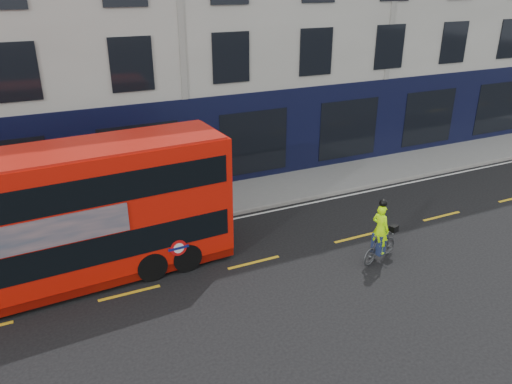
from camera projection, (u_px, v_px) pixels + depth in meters
ground at (275, 286)px, 14.85m from camera, size 120.00×120.00×0.00m
pavement at (202, 203)px, 20.23m from camera, size 60.00×3.00×0.12m
kerb at (215, 217)px, 18.98m from camera, size 60.00×0.12×0.13m
building_terrace at (147, 1)px, 22.65m from camera, size 50.00×10.07×15.00m
road_edge_line at (218, 222)px, 18.76m from camera, size 58.00×0.10×0.01m
lane_dashes at (254, 262)px, 16.10m from camera, size 58.00×0.12×0.01m
bus at (54, 220)px, 14.18m from camera, size 10.42×2.90×4.15m
cyclist at (380, 240)px, 15.94m from camera, size 1.71×0.92×2.20m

